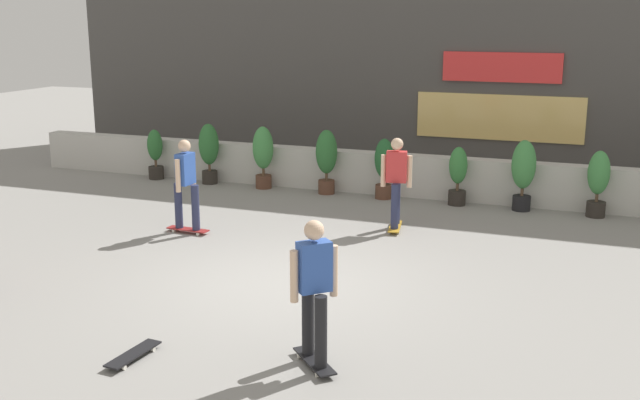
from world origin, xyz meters
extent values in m
plane|color=gray|center=(0.00, 0.00, 0.00)|extent=(48.00, 48.00, 0.00)
cube|color=beige|center=(0.00, 6.00, 0.45)|extent=(18.00, 0.40, 0.90)
cube|color=#4C4947|center=(0.00, 10.00, 3.25)|extent=(20.00, 2.00, 6.50)
cube|color=#F23333|center=(1.81, 8.96, 2.60)|extent=(2.80, 0.08, 0.70)
cube|color=#F2CC72|center=(1.81, 8.97, 1.40)|extent=(4.00, 0.06, 1.10)
cylinder|color=#2D2823|center=(-5.71, 5.55, 0.15)|extent=(0.36, 0.36, 0.30)
cylinder|color=brown|center=(-5.71, 5.55, 0.38)|extent=(0.06, 0.06, 0.15)
ellipsoid|color=#2D6B33|center=(-5.71, 5.55, 0.82)|extent=(0.36, 0.36, 0.73)
cylinder|color=#2D2823|center=(-4.26, 5.55, 0.15)|extent=(0.36, 0.36, 0.30)
cylinder|color=brown|center=(-4.26, 5.55, 0.38)|extent=(0.06, 0.06, 0.15)
ellipsoid|color=#2D6B33|center=(-4.26, 5.55, 0.92)|extent=(0.46, 0.46, 0.94)
cylinder|color=brown|center=(-2.89, 5.55, 0.15)|extent=(0.36, 0.36, 0.30)
cylinder|color=brown|center=(-2.89, 5.55, 0.38)|extent=(0.06, 0.06, 0.15)
ellipsoid|color=#428C47|center=(-2.89, 5.55, 0.93)|extent=(0.47, 0.47, 0.95)
cylinder|color=brown|center=(-1.38, 5.55, 0.15)|extent=(0.36, 0.36, 0.30)
cylinder|color=brown|center=(-1.38, 5.55, 0.38)|extent=(0.06, 0.06, 0.15)
ellipsoid|color=#2D6B33|center=(-1.38, 5.55, 0.93)|extent=(0.47, 0.47, 0.96)
cylinder|color=brown|center=(-0.08, 5.55, 0.15)|extent=(0.36, 0.36, 0.30)
cylinder|color=brown|center=(-0.08, 5.55, 0.38)|extent=(0.06, 0.06, 0.15)
ellipsoid|color=#235B2D|center=(-0.08, 5.55, 0.87)|extent=(0.41, 0.41, 0.84)
cylinder|color=#2D2823|center=(1.49, 5.55, 0.15)|extent=(0.36, 0.36, 0.30)
cylinder|color=brown|center=(1.49, 5.55, 0.38)|extent=(0.06, 0.06, 0.15)
ellipsoid|color=#387F3D|center=(1.49, 5.55, 0.83)|extent=(0.37, 0.37, 0.76)
cylinder|color=black|center=(2.79, 5.55, 0.15)|extent=(0.36, 0.36, 0.30)
cylinder|color=brown|center=(2.79, 5.55, 0.38)|extent=(0.06, 0.06, 0.15)
ellipsoid|color=#428C47|center=(2.79, 5.55, 0.94)|extent=(0.48, 0.48, 0.97)
cylinder|color=#2D2823|center=(4.19, 5.55, 0.15)|extent=(0.36, 0.36, 0.30)
cylinder|color=brown|center=(4.19, 5.55, 0.38)|extent=(0.06, 0.06, 0.15)
ellipsoid|color=#428C47|center=(4.19, 5.55, 0.88)|extent=(0.42, 0.42, 0.85)
cube|color=maroon|center=(-2.65, 1.77, 0.07)|extent=(0.81, 0.25, 0.02)
cylinder|color=silver|center=(-2.91, 1.71, 0.03)|extent=(0.06, 0.03, 0.06)
cylinder|color=silver|center=(-2.90, 1.87, 0.03)|extent=(0.06, 0.03, 0.06)
cylinder|color=silver|center=(-2.39, 1.68, 0.03)|extent=(0.06, 0.03, 0.06)
cylinder|color=silver|center=(-2.38, 1.84, 0.03)|extent=(0.06, 0.03, 0.06)
cylinder|color=#282D4C|center=(-2.83, 1.78, 0.49)|extent=(0.14, 0.14, 0.82)
cylinder|color=#282D4C|center=(-2.47, 1.76, 0.49)|extent=(0.14, 0.14, 0.82)
cube|color=#3359B2|center=(-2.65, 1.77, 1.18)|extent=(0.22, 0.37, 0.56)
sphere|color=beige|center=(-2.65, 1.77, 1.59)|extent=(0.22, 0.22, 0.22)
cylinder|color=beige|center=(-2.66, 1.54, 1.10)|extent=(0.09, 0.09, 0.58)
cylinder|color=beige|center=(-2.63, 2.01, 1.10)|extent=(0.09, 0.09, 0.58)
cube|color=#BF8C26|center=(0.80, 3.27, 0.07)|extent=(0.34, 0.82, 0.02)
cylinder|color=silver|center=(0.67, 3.51, 0.03)|extent=(0.04, 0.06, 0.06)
cylinder|color=silver|center=(0.83, 3.54, 0.03)|extent=(0.04, 0.06, 0.06)
cylinder|color=silver|center=(0.77, 3.00, 0.03)|extent=(0.04, 0.06, 0.06)
cylinder|color=silver|center=(0.92, 3.03, 0.03)|extent=(0.04, 0.06, 0.06)
cylinder|color=#282D4C|center=(0.76, 3.45, 0.49)|extent=(0.14, 0.14, 0.82)
cylinder|color=#282D4C|center=(0.83, 3.10, 0.49)|extent=(0.14, 0.14, 0.82)
cube|color=red|center=(0.80, 3.27, 1.18)|extent=(0.39, 0.26, 0.56)
sphere|color=beige|center=(0.80, 3.27, 1.59)|extent=(0.22, 0.22, 0.22)
cylinder|color=beige|center=(0.57, 3.23, 1.10)|extent=(0.09, 0.09, 0.58)
cylinder|color=beige|center=(1.03, 3.32, 1.10)|extent=(0.09, 0.09, 0.58)
cube|color=black|center=(1.41, -2.41, 0.07)|extent=(0.70, 0.71, 0.02)
cylinder|color=silver|center=(1.17, -2.28, 0.03)|extent=(0.06, 0.06, 0.06)
cylinder|color=silver|center=(1.28, -2.17, 0.03)|extent=(0.06, 0.06, 0.06)
cylinder|color=silver|center=(1.53, -2.65, 0.03)|extent=(0.06, 0.06, 0.06)
cylinder|color=silver|center=(1.65, -2.54, 0.03)|extent=(0.06, 0.06, 0.06)
cylinder|color=black|center=(1.28, -2.28, 0.49)|extent=(0.14, 0.14, 0.82)
cylinder|color=black|center=(1.53, -2.54, 0.49)|extent=(0.14, 0.14, 0.82)
cube|color=#3359B2|center=(1.41, -2.41, 1.18)|extent=(0.40, 0.39, 0.56)
sphere|color=beige|center=(1.41, -2.41, 1.59)|extent=(0.22, 0.22, 0.22)
cylinder|color=beige|center=(1.24, -2.57, 1.10)|extent=(0.09, 0.09, 0.58)
cylinder|color=beige|center=(1.58, -2.25, 1.10)|extent=(0.09, 0.09, 0.58)
cube|color=black|center=(-0.59, -2.97, 0.07)|extent=(0.27, 0.81, 0.02)
cylinder|color=silver|center=(-0.54, -3.24, 0.03)|extent=(0.03, 0.06, 0.06)
cylinder|color=silver|center=(-0.69, -3.23, 0.03)|extent=(0.03, 0.06, 0.06)
cylinder|color=silver|center=(-0.49, -2.72, 0.03)|extent=(0.03, 0.06, 0.06)
cylinder|color=silver|center=(-0.65, -2.71, 0.03)|extent=(0.03, 0.06, 0.06)
camera|label=1|loc=(4.24, -9.73, 3.85)|focal=42.81mm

